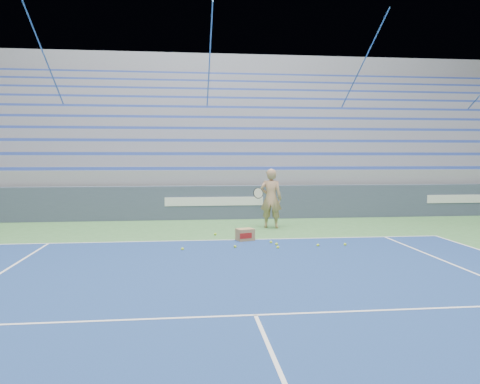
% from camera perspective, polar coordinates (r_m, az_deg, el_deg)
% --- Properties ---
extents(sponsor_barrier, '(30.00, 0.32, 1.10)m').
position_cam_1_polar(sponsor_barrier, '(15.38, -3.16, -1.28)').
color(sponsor_barrier, '#3F4960').
rests_on(sponsor_barrier, ground).
extents(bleachers, '(31.00, 9.15, 7.30)m').
position_cam_1_polar(bleachers, '(21.02, -4.07, 5.14)').
color(bleachers, gray).
rests_on(bleachers, ground).
extents(tennis_player, '(0.96, 0.91, 1.71)m').
position_cam_1_polar(tennis_player, '(13.42, 3.78, -0.78)').
color(tennis_player, tan).
rests_on(tennis_player, ground).
extents(ball_box, '(0.47, 0.42, 0.30)m').
position_cam_1_polar(ball_box, '(11.43, 0.62, -5.23)').
color(ball_box, '#A37E4F').
rests_on(ball_box, ground).
extents(tennis_ball_0, '(0.07, 0.07, 0.07)m').
position_cam_1_polar(tennis_ball_0, '(10.85, 9.48, -6.42)').
color(tennis_ball_0, '#C0EC30').
rests_on(tennis_ball_0, ground).
extents(tennis_ball_1, '(0.07, 0.07, 0.07)m').
position_cam_1_polar(tennis_ball_1, '(10.87, 4.48, -6.36)').
color(tennis_ball_1, '#C0EC30').
rests_on(tennis_ball_1, ground).
extents(tennis_ball_2, '(0.07, 0.07, 0.07)m').
position_cam_1_polar(tennis_ball_2, '(10.49, 4.64, -6.74)').
color(tennis_ball_2, '#C0EC30').
rests_on(tennis_ball_2, ground).
extents(tennis_ball_3, '(0.07, 0.07, 0.07)m').
position_cam_1_polar(tennis_ball_3, '(10.36, -7.03, -6.91)').
color(tennis_ball_3, '#C0EC30').
rests_on(tennis_ball_3, ground).
extents(tennis_ball_4, '(0.07, 0.07, 0.07)m').
position_cam_1_polar(tennis_ball_4, '(12.24, -3.03, -5.15)').
color(tennis_ball_4, '#C0EC30').
rests_on(tennis_ball_4, ground).
extents(tennis_ball_5, '(0.07, 0.07, 0.07)m').
position_cam_1_polar(tennis_ball_5, '(10.54, -0.60, -6.68)').
color(tennis_ball_5, '#C0EC30').
rests_on(tennis_ball_5, ground).
extents(tennis_ball_6, '(0.07, 0.07, 0.07)m').
position_cam_1_polar(tennis_ball_6, '(11.10, 3.79, -6.13)').
color(tennis_ball_6, '#C0EC30').
rests_on(tennis_ball_6, ground).
extents(tennis_ball_7, '(0.07, 0.07, 0.07)m').
position_cam_1_polar(tennis_ball_7, '(11.06, 12.69, -6.26)').
color(tennis_ball_7, '#C0EC30').
rests_on(tennis_ball_7, ground).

